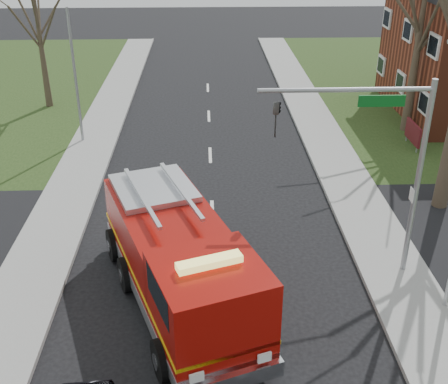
{
  "coord_description": "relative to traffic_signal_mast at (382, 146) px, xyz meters",
  "views": [
    {
      "loc": [
        -0.24,
        -14.33,
        11.24
      ],
      "look_at": [
        0.41,
        3.89,
        2.0
      ],
      "focal_mm": 45.0,
      "sensor_mm": 36.0,
      "label": 1
    }
  ],
  "objects": [
    {
      "name": "utility_pole_far",
      "position": [
        -12.01,
        12.5,
        -1.21
      ],
      "size": [
        0.14,
        0.14,
        7.0
      ],
      "primitive_type": "cylinder",
      "color": "gray",
      "rests_on": "ground"
    },
    {
      "name": "traffic_signal_mast",
      "position": [
        0.0,
        0.0,
        0.0
      ],
      "size": [
        5.29,
        0.18,
        6.8
      ],
      "color": "gray",
      "rests_on": "ground"
    },
    {
      "name": "health_center_sign",
      "position": [
        5.29,
        11.0,
        -3.83
      ],
      "size": [
        0.12,
        2.0,
        1.4
      ],
      "color": "#521319",
      "rests_on": "ground"
    },
    {
      "name": "bare_tree_left",
      "position": [
        -15.21,
        18.5,
        0.86
      ],
      "size": [
        4.5,
        4.5,
        9.0
      ],
      "color": "#3F3325",
      "rests_on": "ground"
    },
    {
      "name": "fire_engine",
      "position": [
        -6.28,
        -1.55,
        -3.18
      ],
      "size": [
        5.51,
        8.82,
        3.36
      ],
      "rotation": [
        0.0,
        0.0,
        0.34
      ],
      "color": "#900B06",
      "rests_on": "ground"
    },
    {
      "name": "bare_tree_far",
      "position": [
        5.79,
        13.5,
        1.78
      ],
      "size": [
        5.25,
        5.25,
        10.5
      ],
      "color": "#3F3325",
      "rests_on": "ground"
    },
    {
      "name": "sidewalk_right",
      "position": [
        0.99,
        -1.5,
        -4.63
      ],
      "size": [
        2.4,
        80.0,
        0.15
      ],
      "primitive_type": "cube",
      "color": "gray",
      "rests_on": "ground"
    },
    {
      "name": "ground",
      "position": [
        -5.21,
        -1.5,
        -4.71
      ],
      "size": [
        120.0,
        120.0,
        0.0
      ],
      "primitive_type": "plane",
      "color": "black",
      "rests_on": "ground"
    },
    {
      "name": "sidewalk_left",
      "position": [
        -11.41,
        -1.5,
        -4.63
      ],
      "size": [
        2.4,
        80.0,
        0.15
      ],
      "primitive_type": "cube",
      "color": "gray",
      "rests_on": "ground"
    }
  ]
}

